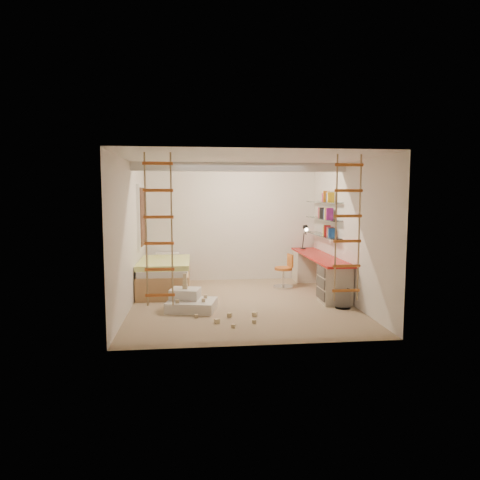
{
  "coord_description": "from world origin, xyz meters",
  "views": [
    {
      "loc": [
        -0.86,
        -7.73,
        2.0
      ],
      "look_at": [
        0.0,
        0.3,
        1.15
      ],
      "focal_mm": 32.0,
      "sensor_mm": 36.0,
      "label": 1
    }
  ],
  "objects": [
    {
      "name": "shelves",
      "position": [
        1.87,
        1.13,
        1.5
      ],
      "size": [
        0.25,
        1.8,
        0.71
      ],
      "color": "white",
      "rests_on": "wall_right"
    },
    {
      "name": "window_blind",
      "position": [
        -1.93,
        1.5,
        1.55
      ],
      "size": [
        0.02,
        1.0,
        1.2
      ],
      "primitive_type": "cube",
      "color": "#4C2D1E",
      "rests_on": "window_frame"
    },
    {
      "name": "rope_ladder_left",
      "position": [
        -1.35,
        -1.75,
        1.52
      ],
      "size": [
        0.41,
        0.04,
        2.13
      ],
      "primitive_type": null,
      "color": "orange",
      "rests_on": "ceiling"
    },
    {
      "name": "toy_blocks",
      "position": [
        -0.63,
        -0.73,
        0.21
      ],
      "size": [
        1.34,
        1.27,
        0.63
      ],
      "color": "#CCB284",
      "rests_on": "floor"
    },
    {
      "name": "books",
      "position": [
        1.87,
        1.13,
        1.62
      ],
      "size": [
        0.14,
        0.7,
        0.92
      ],
      "color": "#194CA5",
      "rests_on": "shelves"
    },
    {
      "name": "play_platform",
      "position": [
        -0.95,
        -0.37,
        0.14
      ],
      "size": [
        0.93,
        0.79,
        0.36
      ],
      "color": "silver",
      "rests_on": "floor"
    },
    {
      "name": "task_lamp",
      "position": [
        1.67,
        1.82,
        1.14
      ],
      "size": [
        0.14,
        0.36,
        0.57
      ],
      "color": "black",
      "rests_on": "desk"
    },
    {
      "name": "floor",
      "position": [
        0.0,
        0.0,
        0.0
      ],
      "size": [
        4.5,
        4.5,
        0.0
      ],
      "primitive_type": "plane",
      "color": "#9C8765",
      "rests_on": "ground"
    },
    {
      "name": "ceiling_beam",
      "position": [
        0.0,
        0.3,
        2.52
      ],
      "size": [
        4.0,
        0.18,
        0.16
      ],
      "primitive_type": "cube",
      "color": "white",
      "rests_on": "ceiling"
    },
    {
      "name": "rope_ladder_right",
      "position": [
        1.35,
        -1.75,
        1.52
      ],
      "size": [
        0.41,
        0.04,
        2.13
      ],
      "primitive_type": null,
      "color": "#BD6420",
      "rests_on": "ceiling"
    },
    {
      "name": "swivel_chair",
      "position": [
        1.06,
        1.2,
        0.27
      ],
      "size": [
        0.49,
        0.49,
        0.73
      ],
      "color": "#BB6124",
      "rests_on": "floor"
    },
    {
      "name": "window_frame",
      "position": [
        -1.97,
        1.5,
        1.55
      ],
      "size": [
        0.06,
        1.15,
        1.35
      ],
      "primitive_type": "cube",
      "color": "white",
      "rests_on": "wall_left"
    },
    {
      "name": "waste_bin",
      "position": [
        1.75,
        -0.54,
        0.17
      ],
      "size": [
        0.27,
        0.27,
        0.34
      ],
      "primitive_type": "cylinder",
      "color": "white",
      "rests_on": "floor"
    },
    {
      "name": "bed",
      "position": [
        -1.48,
        1.23,
        0.33
      ],
      "size": [
        1.02,
        2.0,
        0.69
      ],
      "color": "#AD7F51",
      "rests_on": "floor"
    },
    {
      "name": "desk",
      "position": [
        1.72,
        0.86,
        0.4
      ],
      "size": [
        0.56,
        2.8,
        0.75
      ],
      "color": "red",
      "rests_on": "floor"
    }
  ]
}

